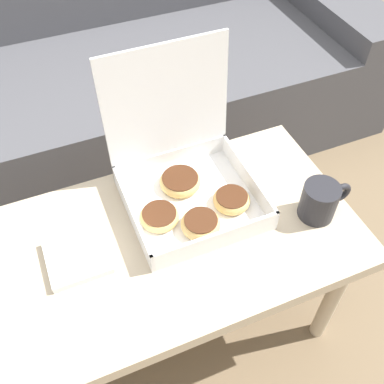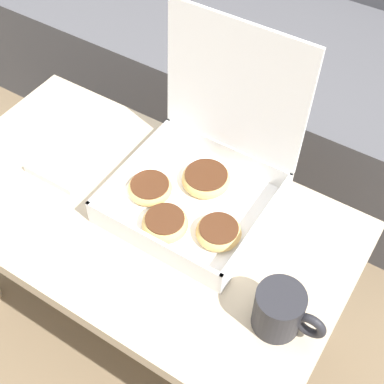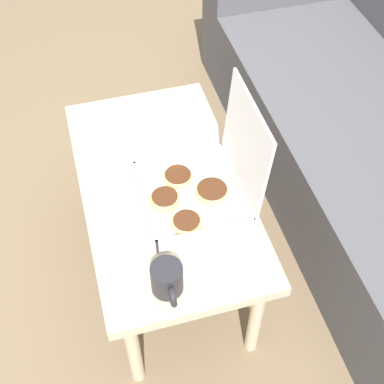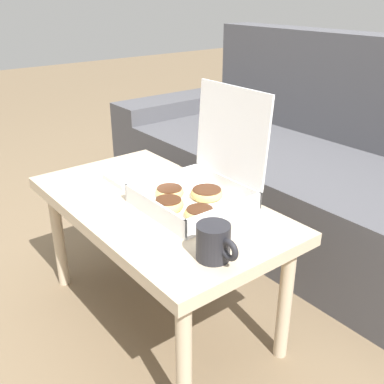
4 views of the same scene
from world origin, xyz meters
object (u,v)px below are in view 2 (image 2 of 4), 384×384
at_px(coffee_table, 138,225).
at_px(pastry_box, 198,180).
at_px(coffee_mug, 280,311).
at_px(couch, 311,49).

xyz_separation_m(coffee_table, pastry_box, (0.09, 0.10, 0.12)).
relative_size(pastry_box, coffee_mug, 2.70).
distance_m(coffee_table, coffee_mug, 0.40).
height_order(coffee_table, coffee_mug, coffee_mug).
relative_size(couch, coffee_mug, 17.83).
distance_m(pastry_box, coffee_mug, 0.33).
bearing_deg(coffee_table, couch, 90.00).
bearing_deg(coffee_mug, coffee_table, 168.98).
distance_m(couch, pastry_box, 0.92).
relative_size(couch, pastry_box, 6.60).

